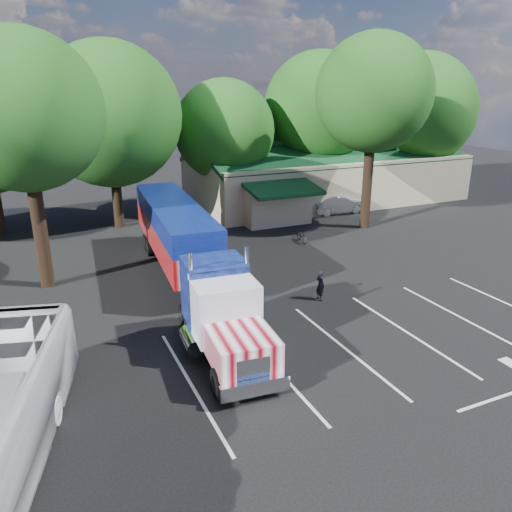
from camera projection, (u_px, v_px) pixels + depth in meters
name	position (u px, v px, depth m)	size (l,w,h in m)	color
ground	(277.00, 294.00, 25.22)	(120.00, 120.00, 0.00)	black
event_hall	(325.00, 176.00, 45.20)	(24.20, 14.12, 5.55)	tan
tree_row_c	(110.00, 115.00, 34.60)	(10.00, 10.00, 13.05)	black
tree_row_d	(224.00, 130.00, 39.71)	(8.00, 8.00, 10.60)	black
tree_row_e	(319.00, 108.00, 43.17)	(9.60, 9.60, 12.90)	black
tree_row_f	(419.00, 110.00, 46.14)	(10.40, 10.40, 13.00)	black
tree_near_left	(23.00, 112.00, 23.41)	(7.60, 7.60, 12.65)	black
tree_near_right	(374.00, 94.00, 33.96)	(8.00, 8.00, 13.50)	black
semi_truck	(184.00, 245.00, 25.29)	(4.22, 19.83, 4.13)	black
woman	(320.00, 285.00, 24.32)	(0.56, 0.37, 1.53)	black
bicycle	(302.00, 236.00, 33.46)	(0.55, 1.59, 0.84)	black
silver_sedan	(337.00, 204.00, 40.78)	(1.63, 4.69, 1.54)	#929399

